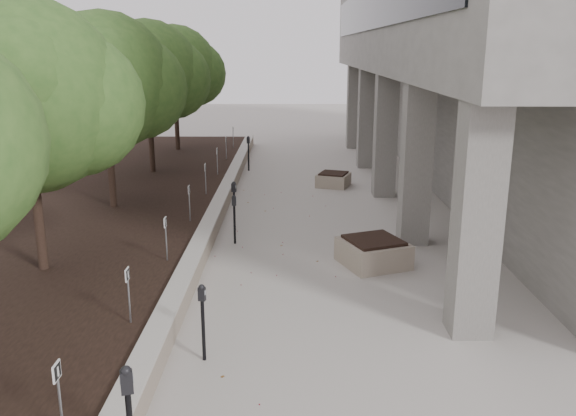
{
  "coord_description": "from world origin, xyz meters",
  "views": [
    {
      "loc": [
        0.32,
        -8.52,
        4.8
      ],
      "look_at": [
        0.23,
        5.01,
        1.16
      ],
      "focal_mm": 37.14,
      "sensor_mm": 36.0,
      "label": 1
    }
  ],
  "objects_px": {
    "planter_front": "(373,252)",
    "planter_back": "(333,179)",
    "parking_meter_2": "(203,323)",
    "crabapple_tree_4": "(149,97)",
    "parking_meter_3": "(234,219)",
    "crabapple_tree_5": "(175,88)",
    "crabapple_tree_3": "(106,111)",
    "parking_meter_4": "(234,206)",
    "crabapple_tree_2": "(29,137)",
    "parking_meter_5": "(249,153)"
  },
  "relations": [
    {
      "from": "parking_meter_4",
      "to": "planter_front",
      "type": "distance_m",
      "value": 4.32
    },
    {
      "from": "crabapple_tree_2",
      "to": "planter_back",
      "type": "height_order",
      "value": "crabapple_tree_2"
    },
    {
      "from": "parking_meter_2",
      "to": "planter_front",
      "type": "relative_size",
      "value": 0.96
    },
    {
      "from": "crabapple_tree_5",
      "to": "parking_meter_5",
      "type": "relative_size",
      "value": 3.85
    },
    {
      "from": "crabapple_tree_3",
      "to": "parking_meter_5",
      "type": "xyz_separation_m",
      "value": [
        3.38,
        7.14,
        -2.41
      ]
    },
    {
      "from": "crabapple_tree_5",
      "to": "parking_meter_4",
      "type": "relative_size",
      "value": 3.98
    },
    {
      "from": "crabapple_tree_3",
      "to": "crabapple_tree_5",
      "type": "distance_m",
      "value": 10.0
    },
    {
      "from": "crabapple_tree_2",
      "to": "parking_meter_4",
      "type": "distance_m",
      "value": 5.86
    },
    {
      "from": "crabapple_tree_2",
      "to": "parking_meter_2",
      "type": "distance_m",
      "value": 5.39
    },
    {
      "from": "crabapple_tree_4",
      "to": "planter_back",
      "type": "bearing_deg",
      "value": -5.54
    },
    {
      "from": "crabapple_tree_4",
      "to": "crabapple_tree_5",
      "type": "xyz_separation_m",
      "value": [
        0.0,
        5.0,
        0.0
      ]
    },
    {
      "from": "crabapple_tree_4",
      "to": "parking_meter_4",
      "type": "distance_m",
      "value": 7.43
    },
    {
      "from": "parking_meter_2",
      "to": "crabapple_tree_4",
      "type": "bearing_deg",
      "value": 118.22
    },
    {
      "from": "parking_meter_2",
      "to": "planter_back",
      "type": "height_order",
      "value": "parking_meter_2"
    },
    {
      "from": "parking_meter_4",
      "to": "crabapple_tree_3",
      "type": "bearing_deg",
      "value": -176.83
    },
    {
      "from": "crabapple_tree_3",
      "to": "parking_meter_4",
      "type": "relative_size",
      "value": 3.98
    },
    {
      "from": "crabapple_tree_5",
      "to": "parking_meter_5",
      "type": "xyz_separation_m",
      "value": [
        3.38,
        -2.86,
        -2.41
      ]
    },
    {
      "from": "crabapple_tree_5",
      "to": "parking_meter_3",
      "type": "bearing_deg",
      "value": -73.15
    },
    {
      "from": "planter_front",
      "to": "crabapple_tree_5",
      "type": "bearing_deg",
      "value": 117.07
    },
    {
      "from": "crabapple_tree_4",
      "to": "planter_back",
      "type": "xyz_separation_m",
      "value": [
        6.62,
        -0.64,
        -2.87
      ]
    },
    {
      "from": "parking_meter_3",
      "to": "crabapple_tree_5",
      "type": "bearing_deg",
      "value": 103.69
    },
    {
      "from": "crabapple_tree_3",
      "to": "parking_meter_5",
      "type": "distance_m",
      "value": 8.26
    },
    {
      "from": "crabapple_tree_3",
      "to": "crabapple_tree_5",
      "type": "relative_size",
      "value": 1.0
    },
    {
      "from": "parking_meter_3",
      "to": "planter_front",
      "type": "distance_m",
      "value": 3.65
    },
    {
      "from": "parking_meter_4",
      "to": "crabapple_tree_5",
      "type": "bearing_deg",
      "value": 127.34
    },
    {
      "from": "parking_meter_4",
      "to": "parking_meter_3",
      "type": "bearing_deg",
      "value": -65.04
    },
    {
      "from": "parking_meter_3",
      "to": "parking_meter_5",
      "type": "height_order",
      "value": "parking_meter_5"
    },
    {
      "from": "parking_meter_2",
      "to": "parking_meter_5",
      "type": "xyz_separation_m",
      "value": [
        -0.35,
        15.14,
        0.06
      ]
    },
    {
      "from": "planter_front",
      "to": "planter_back",
      "type": "distance_m",
      "value": 8.04
    },
    {
      "from": "crabapple_tree_3",
      "to": "crabapple_tree_4",
      "type": "xyz_separation_m",
      "value": [
        0.0,
        5.0,
        0.0
      ]
    },
    {
      "from": "planter_front",
      "to": "parking_meter_5",
      "type": "bearing_deg",
      "value": 108.44
    },
    {
      "from": "crabapple_tree_3",
      "to": "planter_back",
      "type": "xyz_separation_m",
      "value": [
        6.62,
        4.36,
        -2.87
      ]
    },
    {
      "from": "crabapple_tree_2",
      "to": "crabapple_tree_4",
      "type": "height_order",
      "value": "same"
    },
    {
      "from": "parking_meter_3",
      "to": "planter_back",
      "type": "height_order",
      "value": "parking_meter_3"
    },
    {
      "from": "crabapple_tree_4",
      "to": "planter_front",
      "type": "bearing_deg",
      "value": -51.14
    },
    {
      "from": "parking_meter_4",
      "to": "planter_back",
      "type": "distance_m",
      "value": 6.21
    },
    {
      "from": "parking_meter_5",
      "to": "parking_meter_4",
      "type": "bearing_deg",
      "value": -81.06
    },
    {
      "from": "parking_meter_4",
      "to": "planter_back",
      "type": "xyz_separation_m",
      "value": [
        3.05,
        5.4,
        -0.43
      ]
    },
    {
      "from": "crabapple_tree_4",
      "to": "planter_front",
      "type": "distance_m",
      "value": 11.48
    },
    {
      "from": "crabapple_tree_4",
      "to": "crabapple_tree_5",
      "type": "height_order",
      "value": "same"
    },
    {
      "from": "crabapple_tree_3",
      "to": "planter_back",
      "type": "relative_size",
      "value": 5.08
    },
    {
      "from": "crabapple_tree_4",
      "to": "parking_meter_3",
      "type": "distance_m",
      "value": 8.42
    },
    {
      "from": "crabapple_tree_2",
      "to": "parking_meter_4",
      "type": "xyz_separation_m",
      "value": [
        3.57,
        3.96,
        -2.44
      ]
    },
    {
      "from": "crabapple_tree_4",
      "to": "planter_front",
      "type": "height_order",
      "value": "crabapple_tree_4"
    },
    {
      "from": "crabapple_tree_3",
      "to": "parking_meter_4",
      "type": "height_order",
      "value": "crabapple_tree_3"
    },
    {
      "from": "crabapple_tree_2",
      "to": "planter_back",
      "type": "relative_size",
      "value": 5.08
    },
    {
      "from": "crabapple_tree_4",
      "to": "parking_meter_3",
      "type": "height_order",
      "value": "crabapple_tree_4"
    },
    {
      "from": "parking_meter_3",
      "to": "parking_meter_2",
      "type": "bearing_deg",
      "value": -92.64
    },
    {
      "from": "parking_meter_3",
      "to": "parking_meter_4",
      "type": "bearing_deg",
      "value": 92.4
    },
    {
      "from": "parking_meter_3",
      "to": "parking_meter_4",
      "type": "distance_m",
      "value": 1.12
    }
  ]
}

